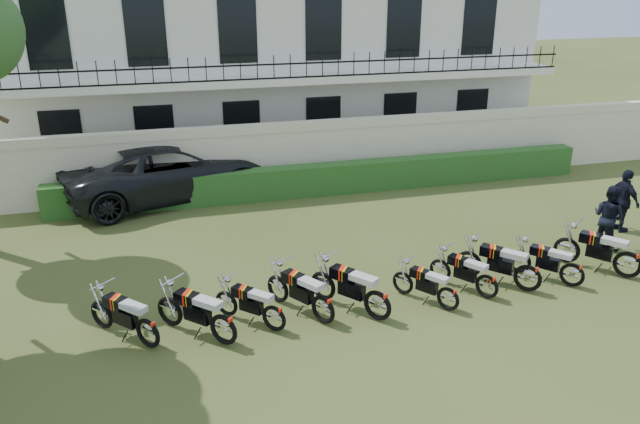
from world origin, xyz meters
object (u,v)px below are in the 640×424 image
at_px(motorcycle_6, 488,281).
at_px(motorcycle_8, 573,269).
at_px(officer_4, 608,217).
at_px(motorcycle_4, 378,298).
at_px(motorcycle_0, 147,326).
at_px(motorcycle_7, 528,272).
at_px(suv, 168,170).
at_px(motorcycle_1, 223,322).
at_px(officer_5, 624,201).
at_px(motorcycle_9, 629,259).
at_px(motorcycle_3, 323,303).
at_px(motorcycle_5, 449,293).
at_px(motorcycle_2, 274,312).

distance_m(motorcycle_6, motorcycle_8, 2.19).
height_order(motorcycle_6, officer_4, officer_4).
bearing_deg(motorcycle_6, motorcycle_4, 152.35).
relative_size(motorcycle_0, motorcycle_7, 0.95).
bearing_deg(motorcycle_6, suv, 93.56).
bearing_deg(motorcycle_1, motorcycle_6, -41.23).
bearing_deg(officer_5, motorcycle_1, 98.42).
relative_size(motorcycle_8, motorcycle_9, 0.86).
bearing_deg(motorcycle_3, motorcycle_1, 154.77).
distance_m(motorcycle_6, suv, 11.07).
height_order(motorcycle_1, suv, suv).
xyz_separation_m(motorcycle_3, motorcycle_5, (2.76, -0.18, -0.07)).
xyz_separation_m(motorcycle_9, officer_5, (1.90, 2.57, 0.38)).
relative_size(motorcycle_7, suv, 0.24).
bearing_deg(motorcycle_4, motorcycle_5, -37.58).
bearing_deg(motorcycle_2, motorcycle_5, -47.04).
xyz_separation_m(motorcycle_0, motorcycle_8, (9.58, 0.06, -0.03)).
bearing_deg(motorcycle_4, suv, 75.97).
distance_m(motorcycle_2, officer_4, 9.55).
bearing_deg(officer_4, suv, 39.69).
bearing_deg(motorcycle_1, motorcycle_2, -32.01).
bearing_deg(suv, motorcycle_7, -156.12).
relative_size(motorcycle_0, motorcycle_4, 0.86).
bearing_deg(motorcycle_1, motorcycle_5, -43.69).
height_order(motorcycle_7, suv, suv).
xyz_separation_m(motorcycle_6, officer_5, (5.65, 2.60, 0.46)).
bearing_deg(suv, motorcycle_2, 173.70).
xyz_separation_m(motorcycle_3, motorcycle_6, (3.85, 0.09, -0.05)).
relative_size(motorcycle_2, officer_4, 0.76).
bearing_deg(motorcycle_3, motorcycle_9, -31.55).
bearing_deg(motorcycle_5, motorcycle_1, 146.30).
xyz_separation_m(motorcycle_2, motorcycle_8, (7.09, 0.10, 0.01)).
height_order(motorcycle_6, officer_5, officer_5).
xyz_separation_m(motorcycle_3, motorcycle_8, (6.04, 0.07, -0.04)).
distance_m(motorcycle_7, motorcycle_8, 1.14).
xyz_separation_m(motorcycle_7, motorcycle_8, (1.14, -0.06, -0.06)).
bearing_deg(motorcycle_6, motorcycle_9, -32.81).
relative_size(motorcycle_4, motorcycle_7, 1.10).
xyz_separation_m(motorcycle_8, suv, (-8.81, 8.88, 0.46)).
relative_size(motorcycle_1, motorcycle_7, 0.96).
xyz_separation_m(motorcycle_1, motorcycle_2, (1.05, 0.24, -0.07)).
bearing_deg(motorcycle_9, officer_4, 29.24).
relative_size(motorcycle_5, officer_4, 0.83).
distance_m(motorcycle_9, officer_4, 1.87).
xyz_separation_m(motorcycle_9, officer_4, (0.71, 1.70, 0.35)).
bearing_deg(officer_4, motorcycle_4, 87.94).
bearing_deg(officer_4, motorcycle_8, 109.96).
bearing_deg(motorcycle_7, motorcycle_3, 139.70).
xyz_separation_m(motorcycle_4, motorcycle_5, (1.62, -0.01, -0.10)).
bearing_deg(officer_5, motorcycle_2, 98.58).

